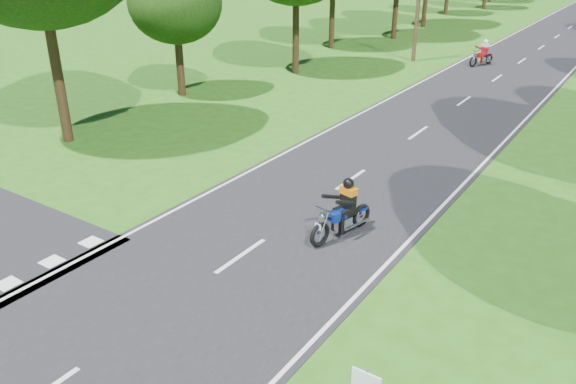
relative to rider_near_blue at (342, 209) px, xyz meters
The scene contains 5 objects.
ground 4.74m from the rider_near_blue, 110.43° to the right, with size 160.00×160.00×0.00m, color #295413.
main_road 45.67m from the rider_near_blue, 92.04° to the left, with size 7.00×140.00×0.02m, color black.
road_markings 43.80m from the rider_near_blue, 92.31° to the left, with size 7.40×140.00×0.01m.
rider_near_blue is the anchor object (origin of this frame).
rider_far_red 24.86m from the rider_near_blue, 98.02° to the left, with size 0.65×1.95×1.63m, color #A6180C, non-canonical shape.
Camera 1 is at (7.97, -7.69, 7.52)m, focal length 35.00 mm.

